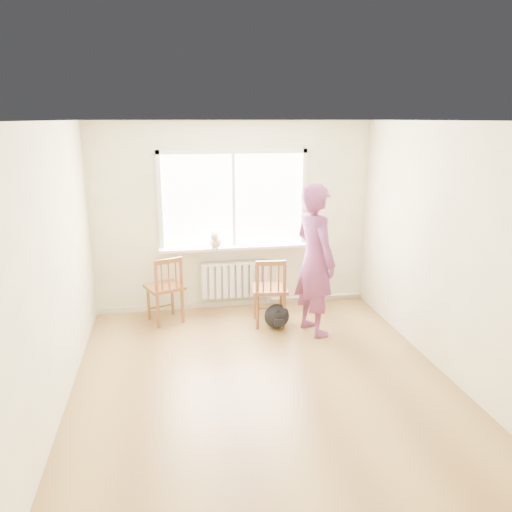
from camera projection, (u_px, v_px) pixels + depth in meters
name	position (u px, v px, depth m)	size (l,w,h in m)	color
floor	(262.00, 379.00, 5.40)	(4.50, 4.50, 0.00)	#A17B42
ceiling	(263.00, 121.00, 4.68)	(4.50, 4.50, 0.00)	white
back_wall	(233.00, 217.00, 7.17)	(4.00, 0.01, 2.70)	beige
window	(233.00, 196.00, 7.06)	(2.12, 0.05, 1.42)	white
windowsill	(235.00, 247.00, 7.18)	(2.15, 0.22, 0.04)	white
radiator	(235.00, 279.00, 7.33)	(1.00, 0.12, 0.55)	white
heating_pipe	(315.00, 296.00, 7.66)	(0.04, 0.04, 1.40)	silver
baseboard	(235.00, 303.00, 7.51)	(4.00, 0.03, 0.08)	beige
chair_left	(166.00, 290.00, 6.77)	(0.60, 0.59, 0.94)	brown
chair_right	(270.00, 292.00, 6.68)	(0.51, 0.49, 0.95)	brown
person	(315.00, 260.00, 6.34)	(0.71, 0.47, 1.96)	#AE3A6C
cat	(215.00, 241.00, 7.01)	(0.23, 0.41, 0.28)	beige
backpack	(277.00, 316.00, 6.66)	(0.34, 0.25, 0.34)	black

